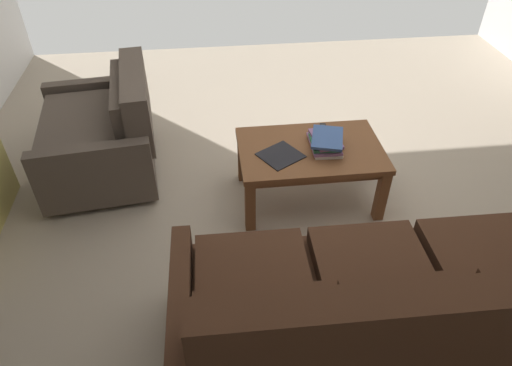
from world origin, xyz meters
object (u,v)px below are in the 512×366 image
Objects in this scene: book_stack at (325,142)px; tv_remote at (323,130)px; loveseat_near at (105,133)px; coffee_table at (310,156)px; loose_magazine at (281,155)px; sofa_main at (378,309)px.

book_stack reaches higher than tv_remote.
loveseat_near is 1.74m from book_stack.
loveseat_near reaches higher than coffee_table.
tv_remote is at bearing -99.04° from book_stack.
loveseat_near is at bearing -11.69° from tv_remote.
coffee_table is 0.25m from loose_magazine.
sofa_main is at bearing 88.09° from tv_remote.
loose_magazine is at bearing 16.71° from coffee_table.
tv_remote is at bearing 168.31° from loveseat_near.
tv_remote is (-0.13, -0.21, 0.08)m from coffee_table.
loveseat_near is 1.71m from tv_remote.
sofa_main is 2.46m from loveseat_near.
loveseat_near is 4.56× the size of loose_magazine.
tv_remote is 0.46m from loose_magazine.
book_stack is 1.29× the size of loose_magazine.
loveseat_near is at bearing -48.87° from sofa_main.
book_stack reaches higher than loose_magazine.
sofa_main is 7.91× the size of loose_magazine.
book_stack is at bearing -90.69° from sofa_main.
loose_magazine is (0.33, 0.06, -0.05)m from book_stack.
book_stack is 0.22m from tv_remote.
loose_magazine is at bearing 10.11° from book_stack.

